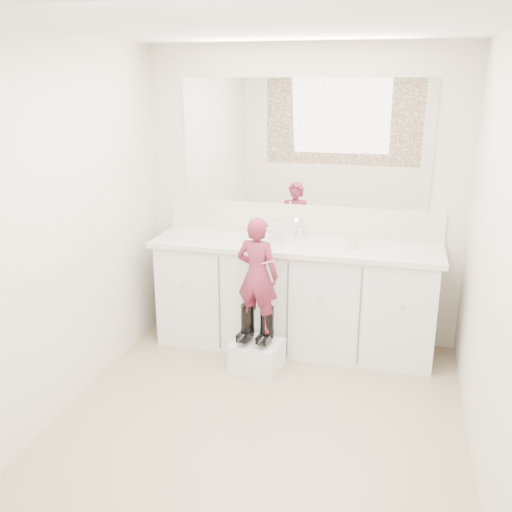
# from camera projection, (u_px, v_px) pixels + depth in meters

# --- Properties ---
(floor) EXTENTS (3.00, 3.00, 0.00)m
(floor) POSITION_uv_depth(u_px,v_px,m) (257.00, 428.00, 3.64)
(floor) COLOR #967D62
(floor) RESTS_ON ground
(ceiling) EXTENTS (3.00, 3.00, 0.00)m
(ceiling) POSITION_uv_depth(u_px,v_px,m) (257.00, 24.00, 2.92)
(ceiling) COLOR white
(ceiling) RESTS_ON wall_back
(wall_back) EXTENTS (2.60, 0.00, 2.60)m
(wall_back) POSITION_uv_depth(u_px,v_px,m) (302.00, 197.00, 4.67)
(wall_back) COLOR beige
(wall_back) RESTS_ON floor
(wall_front) EXTENTS (2.60, 0.00, 2.60)m
(wall_front) POSITION_uv_depth(u_px,v_px,m) (146.00, 373.00, 1.89)
(wall_front) COLOR beige
(wall_front) RESTS_ON floor
(wall_left) EXTENTS (0.00, 3.00, 3.00)m
(wall_left) POSITION_uv_depth(u_px,v_px,m) (57.00, 233.00, 3.59)
(wall_left) COLOR beige
(wall_left) RESTS_ON floor
(wall_right) EXTENTS (0.00, 3.00, 3.00)m
(wall_right) POSITION_uv_depth(u_px,v_px,m) (498.00, 266.00, 2.97)
(wall_right) COLOR beige
(wall_right) RESTS_ON floor
(vanity_cabinet) EXTENTS (2.20, 0.55, 0.85)m
(vanity_cabinet) POSITION_uv_depth(u_px,v_px,m) (294.00, 298.00, 4.64)
(vanity_cabinet) COLOR silver
(vanity_cabinet) RESTS_ON floor
(countertop) EXTENTS (2.28, 0.58, 0.04)m
(countertop) POSITION_uv_depth(u_px,v_px,m) (295.00, 246.00, 4.50)
(countertop) COLOR beige
(countertop) RESTS_ON vanity_cabinet
(backsplash) EXTENTS (2.28, 0.03, 0.25)m
(backsplash) POSITION_uv_depth(u_px,v_px,m) (301.00, 220.00, 4.71)
(backsplash) COLOR beige
(backsplash) RESTS_ON countertop
(mirror) EXTENTS (2.00, 0.02, 1.00)m
(mirror) POSITION_uv_depth(u_px,v_px,m) (303.00, 143.00, 4.52)
(mirror) COLOR white
(mirror) RESTS_ON wall_back
(dot_panel) EXTENTS (2.00, 0.01, 1.20)m
(dot_panel) POSITION_uv_depth(u_px,v_px,m) (139.00, 242.00, 1.77)
(dot_panel) COLOR #472819
(dot_panel) RESTS_ON wall_front
(faucet) EXTENTS (0.08, 0.08, 0.10)m
(faucet) POSITION_uv_depth(u_px,v_px,m) (299.00, 232.00, 4.63)
(faucet) COLOR silver
(faucet) RESTS_ON countertop
(cup) EXTENTS (0.10, 0.10, 0.09)m
(cup) POSITION_uv_depth(u_px,v_px,m) (353.00, 242.00, 4.35)
(cup) COLOR beige
(cup) RESTS_ON countertop
(soap_bottle) EXTENTS (0.11, 0.12, 0.21)m
(soap_bottle) POSITION_uv_depth(u_px,v_px,m) (277.00, 230.00, 4.49)
(soap_bottle) COLOR beige
(soap_bottle) RESTS_ON countertop
(step_stool) EXTENTS (0.40, 0.35, 0.23)m
(step_stool) POSITION_uv_depth(u_px,v_px,m) (257.00, 356.00, 4.34)
(step_stool) COLOR silver
(step_stool) RESTS_ON floor
(boot_left) EXTENTS (0.14, 0.21, 0.30)m
(boot_left) POSITION_uv_depth(u_px,v_px,m) (248.00, 323.00, 4.28)
(boot_left) COLOR black
(boot_left) RESTS_ON step_stool
(boot_right) EXTENTS (0.14, 0.21, 0.30)m
(boot_right) POSITION_uv_depth(u_px,v_px,m) (267.00, 325.00, 4.25)
(boot_right) COLOR black
(boot_right) RESTS_ON step_stool
(toddler) EXTENTS (0.35, 0.26, 0.87)m
(toddler) POSITION_uv_depth(u_px,v_px,m) (257.00, 275.00, 4.15)
(toddler) COLOR #B43762
(toddler) RESTS_ON step_stool
(toothbrush) EXTENTS (0.14, 0.03, 0.06)m
(toothbrush) POSITION_uv_depth(u_px,v_px,m) (265.00, 263.00, 4.06)
(toothbrush) COLOR #F45E90
(toothbrush) RESTS_ON toddler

